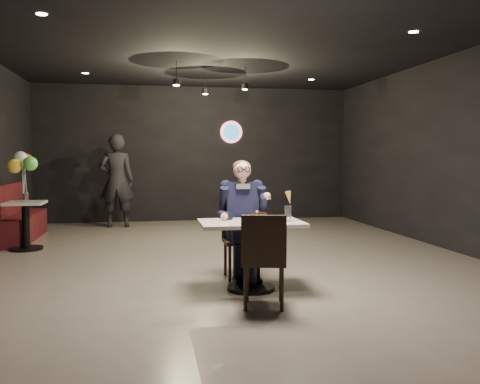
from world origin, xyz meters
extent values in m
plane|color=slate|center=(0.00, 0.00, 0.00)|extent=(9.00, 9.00, 0.00)
cube|color=black|center=(0.00, 2.00, 2.88)|extent=(1.40, 1.20, 0.36)
cube|color=white|center=(0.01, -1.62, 0.38)|extent=(1.10, 0.70, 0.75)
cube|color=black|center=(0.01, -1.07, 0.46)|extent=(0.42, 0.46, 0.92)
cube|color=black|center=(0.01, -2.24, 0.46)|extent=(0.51, 0.54, 0.92)
cube|color=black|center=(0.01, -1.07, 0.72)|extent=(0.60, 0.80, 1.44)
cylinder|color=white|center=(0.08, -1.73, 0.76)|extent=(0.20, 0.20, 0.01)
cube|color=black|center=(0.08, -1.73, 0.80)|extent=(0.15, 0.13, 0.09)
ellipsoid|color=green|center=(0.06, -1.72, 0.84)|extent=(0.07, 0.04, 0.01)
cylinder|color=silver|center=(0.40, -1.67, 0.84)|extent=(0.08, 0.08, 0.17)
cone|color=tan|center=(0.42, -1.67, 1.00)|extent=(0.09, 0.09, 0.14)
cube|color=#400D13|center=(-3.25, 2.32, 0.49)|extent=(0.49, 1.96, 0.98)
cube|color=white|center=(-2.95, 1.32, 0.35)|extent=(0.57, 0.57, 0.71)
cylinder|color=silver|center=(-2.95, 1.32, 0.83)|extent=(0.10, 0.10, 0.15)
cube|color=yellow|center=(-2.95, 1.32, 1.23)|extent=(0.40, 0.40, 0.66)
imported|color=black|center=(-1.70, 3.69, 0.95)|extent=(0.71, 0.48, 1.90)
camera|label=1|loc=(-1.09, -6.95, 1.45)|focal=38.00mm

